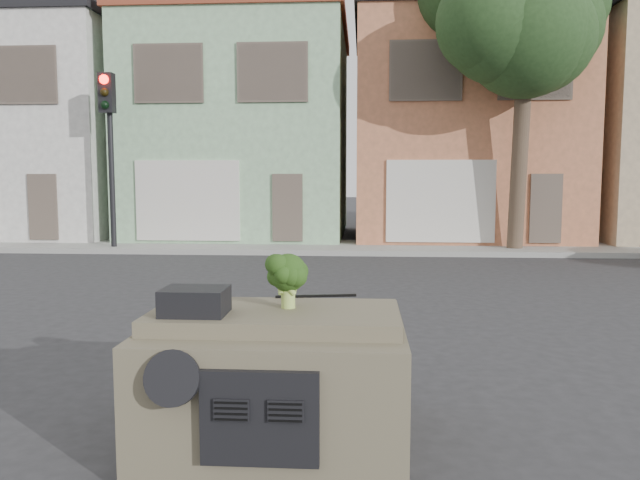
# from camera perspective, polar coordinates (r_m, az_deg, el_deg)

# --- Properties ---
(ground_plane) EXTENTS (120.00, 120.00, 0.00)m
(ground_plane) POSITION_cam_1_polar(r_m,az_deg,el_deg) (8.21, -0.97, -9.41)
(ground_plane) COLOR #303033
(ground_plane) RESTS_ON ground
(sidewalk) EXTENTS (40.00, 3.00, 0.15)m
(sidewalk) POSITION_cam_1_polar(r_m,az_deg,el_deg) (18.52, 1.78, -0.67)
(sidewalk) COLOR gray
(sidewalk) RESTS_ON ground
(townhouse_white) EXTENTS (7.20, 8.20, 7.55)m
(townhouse_white) POSITION_cam_1_polar(r_m,az_deg,el_deg) (25.31, -23.91, 8.96)
(townhouse_white) COLOR silver
(townhouse_white) RESTS_ON ground
(townhouse_mint) EXTENTS (7.20, 8.20, 7.55)m
(townhouse_mint) POSITION_cam_1_polar(r_m,az_deg,el_deg) (22.84, -6.76, 9.81)
(townhouse_mint) COLOR #90BC90
(townhouse_mint) RESTS_ON ground
(townhouse_tan) EXTENTS (7.20, 8.20, 7.55)m
(townhouse_tan) POSITION_cam_1_polar(r_m,az_deg,el_deg) (22.70, 12.48, 9.74)
(townhouse_tan) COLOR #BB704B
(townhouse_tan) RESTS_ON ground
(traffic_signal) EXTENTS (0.40, 0.40, 5.10)m
(traffic_signal) POSITION_cam_1_polar(r_m,az_deg,el_deg) (18.82, -18.66, 6.68)
(traffic_signal) COLOR black
(traffic_signal) RESTS_ON ground
(tree_near) EXTENTS (4.40, 4.00, 8.50)m
(tree_near) POSITION_cam_1_polar(r_m,az_deg,el_deg) (18.34, 17.91, 12.07)
(tree_near) COLOR #223D1B
(tree_near) RESTS_ON ground
(car_dashboard) EXTENTS (2.00, 1.80, 1.12)m
(car_dashboard) POSITION_cam_1_polar(r_m,az_deg,el_deg) (5.19, -3.84, -12.08)
(car_dashboard) COLOR brown
(car_dashboard) RESTS_ON ground
(instrument_hump) EXTENTS (0.48, 0.38, 0.20)m
(instrument_hump) POSITION_cam_1_polar(r_m,az_deg,el_deg) (4.80, -11.36, -5.50)
(instrument_hump) COLOR black
(instrument_hump) RESTS_ON car_dashboard
(wiper_arm) EXTENTS (0.69, 0.15, 0.02)m
(wiper_arm) POSITION_cam_1_polar(r_m,az_deg,el_deg) (5.39, -0.37, -5.13)
(wiper_arm) COLOR black
(wiper_arm) RESTS_ON car_dashboard
(broccoli) EXTENTS (0.37, 0.37, 0.44)m
(broccoli) POSITION_cam_1_polar(r_m,az_deg,el_deg) (4.92, -2.94, -3.69)
(broccoli) COLOR #1E3911
(broccoli) RESTS_ON car_dashboard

